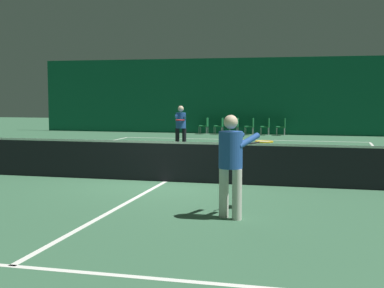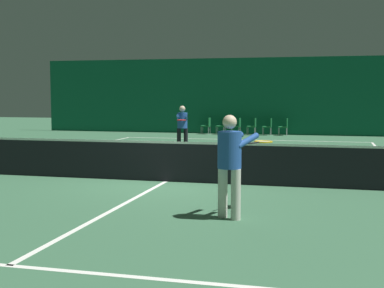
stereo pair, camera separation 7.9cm
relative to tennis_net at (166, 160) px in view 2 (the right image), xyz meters
name	(u,v)px [view 2 (the right image)]	position (x,y,z in m)	size (l,w,h in m)	color
ground_plane	(166,181)	(0.00, 0.00, -0.51)	(60.00, 60.00, 0.00)	#386647
backdrop_curtain	(255,96)	(0.00, 15.40, 1.44)	(23.00, 0.12, 3.89)	#0F5138
court_line_baseline_far	(244,140)	(0.00, 11.90, -0.51)	(11.00, 0.10, 0.00)	white
court_line_service_far	(220,153)	(0.00, 6.40, -0.51)	(8.25, 0.10, 0.00)	white
court_line_service_near	(9,266)	(0.00, -6.40, -0.51)	(8.25, 0.10, 0.00)	white
court_line_centre	(166,181)	(0.00, 0.00, -0.51)	(0.10, 12.80, 0.00)	white
tennis_net	(166,160)	(0.00, 0.00, 0.00)	(12.00, 0.10, 1.07)	black
player_near	(231,158)	(2.14, -3.30, 0.49)	(0.93, 1.39, 1.72)	beige
player_far	(182,124)	(-1.54, 7.06, 0.44)	(0.66, 1.38, 1.62)	black
courtside_chair_0	(207,125)	(-2.36, 14.85, -0.03)	(0.44, 0.44, 0.84)	#99999E
courtside_chair_1	(222,125)	(-1.57, 14.85, -0.03)	(0.44, 0.44, 0.84)	#99999E
courtside_chair_2	(237,125)	(-0.79, 14.85, -0.03)	(0.44, 0.44, 0.84)	#99999E
courtside_chair_3	(253,125)	(0.00, 14.85, -0.03)	(0.44, 0.44, 0.84)	#99999E
courtside_chair_4	(269,126)	(0.79, 14.85, -0.03)	(0.44, 0.44, 0.84)	#99999E
courtside_chair_5	(284,126)	(1.58, 14.85, -0.03)	(0.44, 0.44, 0.84)	#99999E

